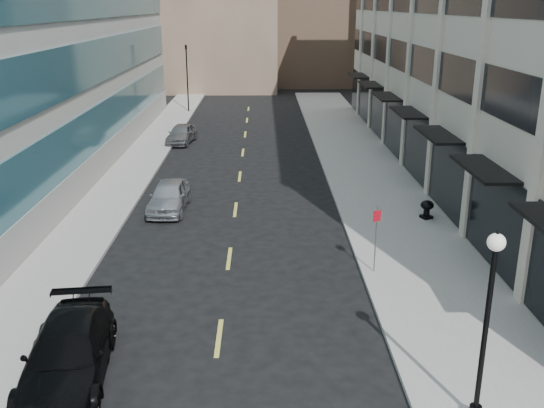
{
  "coord_description": "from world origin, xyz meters",
  "views": [
    {
      "loc": [
        1.35,
        -8.08,
        9.57
      ],
      "look_at": [
        1.67,
        12.24,
        2.84
      ],
      "focal_mm": 40.0,
      "sensor_mm": 36.0,
      "label": 1
    }
  ],
  "objects_px": {
    "lamppost": "(488,312)",
    "car_black_pickup": "(68,353)",
    "sign_post": "(376,230)",
    "urn_planter": "(427,208)",
    "traffic_signal": "(186,49)",
    "car_grey_sedan": "(182,134)",
    "car_silver_sedan": "(169,196)"
  },
  "relations": [
    {
      "from": "lamppost",
      "to": "car_black_pickup",
      "type": "bearing_deg",
      "value": 168.96
    },
    {
      "from": "sign_post",
      "to": "urn_planter",
      "type": "relative_size",
      "value": 3.0
    },
    {
      "from": "traffic_signal",
      "to": "car_black_pickup",
      "type": "distance_m",
      "value": 42.32
    },
    {
      "from": "urn_planter",
      "to": "sign_post",
      "type": "bearing_deg",
      "value": -120.67
    },
    {
      "from": "sign_post",
      "to": "urn_planter",
      "type": "xyz_separation_m",
      "value": [
        3.45,
        5.82,
        -1.12
      ]
    },
    {
      "from": "traffic_signal",
      "to": "car_grey_sedan",
      "type": "height_order",
      "value": "traffic_signal"
    },
    {
      "from": "lamppost",
      "to": "urn_planter",
      "type": "xyz_separation_m",
      "value": [
        2.51,
        14.19,
        -2.32
      ]
    },
    {
      "from": "car_grey_sedan",
      "to": "car_silver_sedan",
      "type": "bearing_deg",
      "value": -77.52
    },
    {
      "from": "lamppost",
      "to": "traffic_signal",
      "type": "bearing_deg",
      "value": 105.13
    },
    {
      "from": "car_black_pickup",
      "to": "sign_post",
      "type": "relative_size",
      "value": 2.03
    },
    {
      "from": "car_black_pickup",
      "to": "car_silver_sedan",
      "type": "xyz_separation_m",
      "value": [
        0.65,
        13.95,
        -0.03
      ]
    },
    {
      "from": "car_grey_sedan",
      "to": "car_black_pickup",
      "type": "bearing_deg",
      "value": -81.16
    },
    {
      "from": "car_black_pickup",
      "to": "car_silver_sedan",
      "type": "height_order",
      "value": "car_black_pickup"
    },
    {
      "from": "urn_planter",
      "to": "car_silver_sedan",
      "type": "bearing_deg",
      "value": 171.77
    },
    {
      "from": "traffic_signal",
      "to": "car_grey_sedan",
      "type": "xyz_separation_m",
      "value": [
        1.0,
        -13.0,
        -5.03
      ]
    },
    {
      "from": "car_black_pickup",
      "to": "lamppost",
      "type": "relative_size",
      "value": 1.07
    },
    {
      "from": "traffic_signal",
      "to": "car_black_pickup",
      "type": "height_order",
      "value": "traffic_signal"
    },
    {
      "from": "traffic_signal",
      "to": "car_silver_sedan",
      "type": "xyz_separation_m",
      "value": [
        2.3,
        -28.05,
        -4.99
      ]
    },
    {
      "from": "traffic_signal",
      "to": "lamppost",
      "type": "relative_size",
      "value": 1.44
    },
    {
      "from": "traffic_signal",
      "to": "urn_planter",
      "type": "distance_m",
      "value": 33.49
    },
    {
      "from": "car_silver_sedan",
      "to": "urn_planter",
      "type": "relative_size",
      "value": 5.0
    },
    {
      "from": "car_black_pickup",
      "to": "car_grey_sedan",
      "type": "distance_m",
      "value": 29.01
    },
    {
      "from": "car_silver_sedan",
      "to": "car_grey_sedan",
      "type": "bearing_deg",
      "value": 96.6
    },
    {
      "from": "sign_post",
      "to": "car_black_pickup",
      "type": "bearing_deg",
      "value": -168.41
    },
    {
      "from": "car_black_pickup",
      "to": "car_grey_sedan",
      "type": "bearing_deg",
      "value": 84.97
    },
    {
      "from": "car_silver_sedan",
      "to": "sign_post",
      "type": "distance_m",
      "value": 11.55
    },
    {
      "from": "urn_planter",
      "to": "car_black_pickup",
      "type": "bearing_deg",
      "value": -136.28
    },
    {
      "from": "traffic_signal",
      "to": "car_grey_sedan",
      "type": "relative_size",
      "value": 1.72
    },
    {
      "from": "lamppost",
      "to": "urn_planter",
      "type": "bearing_deg",
      "value": 79.99
    },
    {
      "from": "car_silver_sedan",
      "to": "car_grey_sedan",
      "type": "xyz_separation_m",
      "value": [
        -1.3,
        15.05,
        -0.04
      ]
    },
    {
      "from": "car_silver_sedan",
      "to": "car_grey_sedan",
      "type": "distance_m",
      "value": 15.11
    },
    {
      "from": "car_silver_sedan",
      "to": "car_grey_sedan",
      "type": "relative_size",
      "value": 1.05
    }
  ]
}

